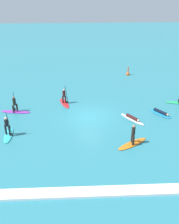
{
  "coord_description": "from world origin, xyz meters",
  "views": [
    {
      "loc": [
        -1.04,
        -22.41,
        12.17
      ],
      "look_at": [
        0.0,
        0.0,
        0.5
      ],
      "focal_mm": 41.45,
      "sensor_mm": 36.0,
      "label": 1
    }
  ],
  "objects_px": {
    "surfer_on_blue_board": "(161,113)",
    "surfer_on_orange_board": "(133,140)",
    "surfer_on_red_board": "(64,100)",
    "surfer_on_purple_board": "(15,108)",
    "marker_buoy": "(128,74)",
    "surfer_on_white_board": "(132,118)",
    "surfer_on_teal_board": "(8,131)"
  },
  "relations": [
    {
      "from": "surfer_on_blue_board",
      "to": "surfer_on_white_board",
      "type": "relative_size",
      "value": 0.88
    },
    {
      "from": "surfer_on_red_board",
      "to": "surfer_on_teal_board",
      "type": "distance_m",
      "value": 7.77
    },
    {
      "from": "surfer_on_purple_board",
      "to": "surfer_on_white_board",
      "type": "distance_m",
      "value": 11.78
    },
    {
      "from": "surfer_on_purple_board",
      "to": "surfer_on_teal_board",
      "type": "height_order",
      "value": "surfer_on_teal_board"
    },
    {
      "from": "surfer_on_purple_board",
      "to": "marker_buoy",
      "type": "relative_size",
      "value": 2.38
    },
    {
      "from": "surfer_on_teal_board",
      "to": "surfer_on_purple_board",
      "type": "bearing_deg",
      "value": -179.42
    },
    {
      "from": "surfer_on_blue_board",
      "to": "surfer_on_purple_board",
      "type": "xyz_separation_m",
      "value": [
        -14.65,
        1.14,
        0.28
      ]
    },
    {
      "from": "surfer_on_red_board",
      "to": "marker_buoy",
      "type": "xyz_separation_m",
      "value": [
        8.56,
        8.95,
        -0.22
      ]
    },
    {
      "from": "surfer_on_orange_board",
      "to": "marker_buoy",
      "type": "height_order",
      "value": "surfer_on_orange_board"
    },
    {
      "from": "surfer_on_teal_board",
      "to": "surfer_on_white_board",
      "type": "relative_size",
      "value": 0.93
    },
    {
      "from": "surfer_on_orange_board",
      "to": "surfer_on_white_board",
      "type": "bearing_deg",
      "value": 46.45
    },
    {
      "from": "surfer_on_red_board",
      "to": "surfer_on_white_board",
      "type": "bearing_deg",
      "value": 40.86
    },
    {
      "from": "surfer_on_red_board",
      "to": "surfer_on_purple_board",
      "type": "height_order",
      "value": "surfer_on_red_board"
    },
    {
      "from": "surfer_on_blue_board",
      "to": "marker_buoy",
      "type": "relative_size",
      "value": 1.84
    },
    {
      "from": "surfer_on_blue_board",
      "to": "surfer_on_orange_board",
      "type": "distance_m",
      "value": 6.42
    },
    {
      "from": "surfer_on_red_board",
      "to": "surfer_on_blue_board",
      "type": "bearing_deg",
      "value": 54.69
    },
    {
      "from": "surfer_on_red_board",
      "to": "surfer_on_orange_board",
      "type": "relative_size",
      "value": 0.95
    },
    {
      "from": "surfer_on_blue_board",
      "to": "surfer_on_orange_board",
      "type": "xyz_separation_m",
      "value": [
        -3.87,
        -5.12,
        0.26
      ]
    },
    {
      "from": "surfer_on_white_board",
      "to": "surfer_on_orange_board",
      "type": "relative_size",
      "value": 0.95
    },
    {
      "from": "surfer_on_red_board",
      "to": "surfer_on_blue_board",
      "type": "distance_m",
      "value": 10.19
    },
    {
      "from": "surfer_on_orange_board",
      "to": "surfer_on_purple_board",
      "type": "bearing_deg",
      "value": 117.29
    },
    {
      "from": "surfer_on_teal_board",
      "to": "surfer_on_blue_board",
      "type": "bearing_deg",
      "value": 99.72
    },
    {
      "from": "surfer_on_teal_board",
      "to": "marker_buoy",
      "type": "xyz_separation_m",
      "value": [
        13.16,
        15.21,
        -0.25
      ]
    },
    {
      "from": "marker_buoy",
      "to": "surfer_on_purple_board",
      "type": "bearing_deg",
      "value": -141.39
    },
    {
      "from": "surfer_on_blue_board",
      "to": "surfer_on_red_board",
      "type": "bearing_deg",
      "value": -142.4
    },
    {
      "from": "surfer_on_purple_board",
      "to": "surfer_on_white_board",
      "type": "relative_size",
      "value": 1.14
    },
    {
      "from": "surfer_on_white_board",
      "to": "marker_buoy",
      "type": "bearing_deg",
      "value": 136.17
    },
    {
      "from": "surfer_on_white_board",
      "to": "surfer_on_teal_board",
      "type": "bearing_deg",
      "value": -113.94
    },
    {
      "from": "marker_buoy",
      "to": "surfer_on_white_board",
      "type": "bearing_deg",
      "value": -98.31
    },
    {
      "from": "surfer_on_orange_board",
      "to": "surfer_on_red_board",
      "type": "bearing_deg",
      "value": 93.54
    },
    {
      "from": "surfer_on_red_board",
      "to": "surfer_on_orange_board",
      "type": "bearing_deg",
      "value": 17.6
    },
    {
      "from": "surfer_on_red_board",
      "to": "surfer_on_blue_board",
      "type": "xyz_separation_m",
      "value": [
        9.75,
        -2.94,
        -0.28
      ]
    }
  ]
}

